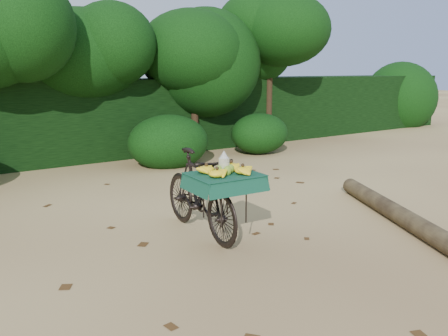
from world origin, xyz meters
TOP-DOWN VIEW (x-y plane):
  - ground at (0.00, 0.00)m, footprint 80.00×80.00m
  - vendor_bicycle at (-0.23, 0.20)m, footprint 0.80×1.84m
  - fallen_log at (2.20, -0.96)m, footprint 1.68×3.10m
  - hedge_backdrop at (0.00, 6.30)m, footprint 26.00×1.80m
  - tree_row at (-0.65, 5.50)m, footprint 14.50×2.00m
  - bush_clumps at (0.50, 4.30)m, footprint 8.80×1.70m
  - leaf_litter at (0.00, 0.65)m, footprint 7.00×7.30m

SIDE VIEW (x-z plane):
  - ground at x=0.00m, z-range 0.00..0.00m
  - leaf_litter at x=0.00m, z-range 0.00..0.01m
  - fallen_log at x=2.20m, z-range 0.00..0.24m
  - bush_clumps at x=0.50m, z-range 0.00..0.90m
  - vendor_bicycle at x=-0.23m, z-range 0.01..1.08m
  - hedge_backdrop at x=0.00m, z-range 0.00..1.80m
  - tree_row at x=-0.65m, z-range 0.00..4.00m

